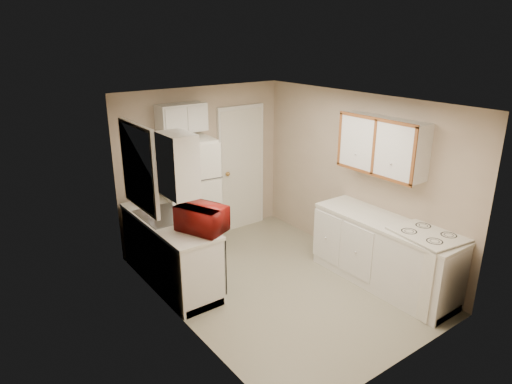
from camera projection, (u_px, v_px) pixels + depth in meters
floor at (278, 284)px, 6.04m from camera, size 3.80×3.80×0.00m
ceiling at (282, 101)px, 5.24m from camera, size 3.80×3.80×0.00m
wall_left at (178, 226)px, 4.86m from camera, size 3.80×3.80×0.00m
wall_right at (357, 179)px, 6.42m from camera, size 3.80×3.80×0.00m
wall_back at (203, 165)px, 7.09m from camera, size 2.80×2.80×0.00m
wall_front at (410, 257)px, 4.20m from camera, size 2.80×2.80×0.00m
left_counter at (170, 251)px, 5.96m from camera, size 0.60×1.80×0.90m
dishwasher at (213, 259)px, 5.66m from camera, size 0.03×0.58×0.72m
sink at (163, 218)px, 5.94m from camera, size 0.54×0.74×0.16m
microwave at (202, 219)px, 5.43m from camera, size 0.65×0.51×0.38m
soap_bottle at (143, 198)px, 6.24m from camera, size 0.10×0.10×0.18m
window_blinds at (139, 167)px, 5.55m from camera, size 0.10×0.98×1.08m
upper_cabinet_left at (178, 165)px, 4.91m from camera, size 0.30×0.45×0.70m
refrigerator at (188, 196)px, 6.71m from camera, size 0.80×0.78×1.74m
cabinet_over_fridge at (181, 118)px, 6.48m from camera, size 0.70×0.30×0.40m
interior_door at (241, 169)px, 7.51m from camera, size 0.86×0.06×2.08m
right_counter at (384, 253)px, 5.90m from camera, size 0.60×2.00×0.90m
stove at (424, 268)px, 5.49m from camera, size 0.72×0.85×0.94m
upper_cabinet_right at (382, 145)px, 5.76m from camera, size 0.30×1.20×0.70m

